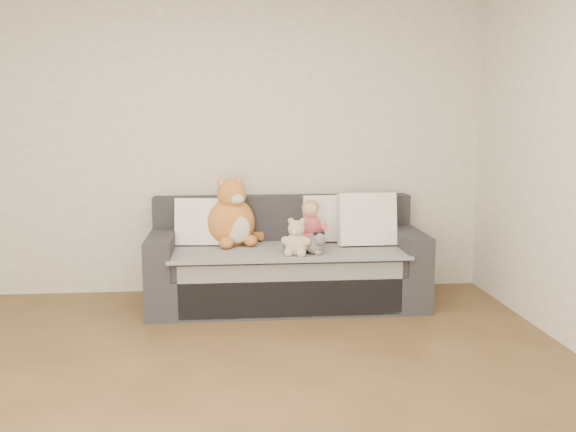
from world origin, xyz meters
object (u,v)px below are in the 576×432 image
Objects in this scene: teddy_bear at (296,240)px; plush_cat at (232,218)px; sippy_cup at (287,246)px; toddler at (310,228)px; sofa at (286,265)px.

plush_cat is at bearing 156.91° from teddy_bear.
plush_cat is 0.59m from sippy_cup.
plush_cat is 5.92× the size of sippy_cup.
teddy_bear is (0.49, -0.46, -0.11)m from plush_cat.
toddler is at bearing 37.37° from sippy_cup.
sofa is 0.59m from plush_cat.
toddler is at bearing -42.18° from plush_cat.
plush_cat is at bearing 170.89° from toddler.
sofa is at bearing 86.24° from sippy_cup.
toddler reaches higher than sofa.
sippy_cup is (-0.02, -0.28, 0.22)m from sofa.
sofa is at bearing -35.17° from plush_cat.
plush_cat reaches higher than teddy_bear.
toddler is 0.66m from plush_cat.
toddler is 0.29m from teddy_bear.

